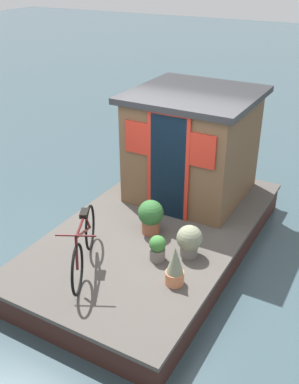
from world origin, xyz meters
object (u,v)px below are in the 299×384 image
object	(u,v)px
houseboat_cabin	(192,144)
bicycle	(84,244)
potted_plant_lavender	(175,267)
potted_plant_basil	(151,216)
potted_plant_thyme	(189,240)
potted_plant_sage	(157,248)

from	to	relation	value
houseboat_cabin	bicycle	size ratio (longest dim) A/B	1.37
houseboat_cabin	potted_plant_lavender	size ratio (longest dim) A/B	3.62
potted_plant_basil	potted_plant_lavender	bearing A→B (deg)	-136.56
houseboat_cabin	potted_plant_thyme	xyz separation A→B (m)	(-1.75, -0.78, -0.67)
bicycle	potted_plant_sage	bearing A→B (deg)	-50.88
bicycle	potted_plant_basil	xyz separation A→B (m)	(1.19, -0.36, -0.07)
potted_plant_lavender	potted_plant_thyme	xyz separation A→B (m)	(0.65, 0.10, -0.01)
houseboat_cabin	bicycle	bearing A→B (deg)	172.82
potted_plant_lavender	potted_plant_thyme	size ratio (longest dim) A/B	1.17
bicycle	potted_plant_basil	distance (m)	1.24
houseboat_cabin	potted_plant_sage	bearing A→B (deg)	-167.94
bicycle	potted_plant_lavender	world-z (taller)	bicycle
potted_plant_basil	potted_plant_thyme	bearing A→B (deg)	-108.36
houseboat_cabin	potted_plant_sage	world-z (taller)	houseboat_cabin
houseboat_cabin	potted_plant_basil	xyz separation A→B (m)	(-1.49, -0.02, -0.63)
potted_plant_sage	potted_plant_thyme	bearing A→B (deg)	-48.19
bicycle	potted_plant_lavender	size ratio (longest dim) A/B	2.64
potted_plant_thyme	bicycle	bearing A→B (deg)	129.96
potted_plant_thyme	potted_plant_basil	size ratio (longest dim) A/B	0.87
potted_plant_sage	potted_plant_basil	world-z (taller)	potted_plant_basil
potted_plant_thyme	potted_plant_basil	distance (m)	0.80
houseboat_cabin	potted_plant_thyme	size ratio (longest dim) A/B	4.25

